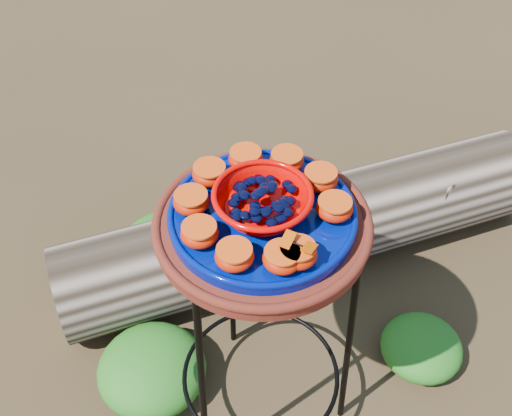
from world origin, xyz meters
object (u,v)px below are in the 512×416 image
object	(u,v)px
plant_stand	(261,331)
terracotta_saucer	(262,227)
cobalt_plate	(262,216)
red_bowl	(263,203)
driftwood_log	(304,228)

from	to	relation	value
plant_stand	terracotta_saucer	world-z (taller)	terracotta_saucer
plant_stand	cobalt_plate	world-z (taller)	cobalt_plate
cobalt_plate	red_bowl	bearing A→B (deg)	0.00
red_bowl	plant_stand	bearing A→B (deg)	0.00
driftwood_log	red_bowl	bearing A→B (deg)	-126.25
plant_stand	terracotta_saucer	xyz separation A→B (m)	(0.00, 0.00, 0.37)
plant_stand	red_bowl	bearing A→B (deg)	0.00
red_bowl	cobalt_plate	bearing A→B (deg)	0.00
terracotta_saucer	red_bowl	xyz separation A→B (m)	(0.00, 0.00, 0.07)
terracotta_saucer	cobalt_plate	world-z (taller)	cobalt_plate
cobalt_plate	driftwood_log	xyz separation A→B (m)	(0.32, 0.43, -0.60)
plant_stand	driftwood_log	size ratio (longest dim) A/B	0.45
plant_stand	driftwood_log	world-z (taller)	plant_stand
terracotta_saucer	cobalt_plate	bearing A→B (deg)	0.00
cobalt_plate	plant_stand	bearing A→B (deg)	0.00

